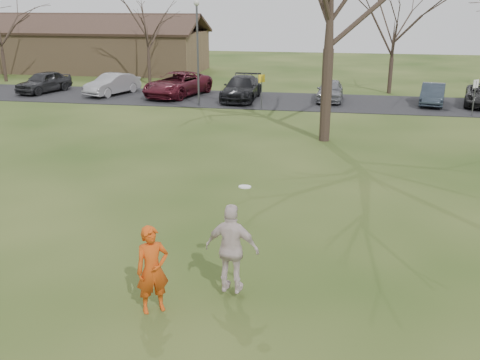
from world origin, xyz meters
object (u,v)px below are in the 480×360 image
car_0 (44,82)px  car_3 (241,88)px  building (93,49)px  player_defender (152,270)px  car_4 (330,90)px  car_1 (112,84)px  car_5 (433,94)px  lamp_post (197,40)px  car_2 (177,84)px  catching_play (232,249)px

car_0 → car_3: size_ratio=0.84×
car_3 → building: building is taller
player_defender → building: bearing=82.2°
car_4 → player_defender: bearing=-94.9°
car_1 → car_4: car_1 is taller
car_4 → building: size_ratio=0.19×
car_1 → car_4: size_ratio=1.08×
car_5 → building: building is taller
building → lamp_post: 20.99m
car_2 → building: building is taller
car_2 → car_5: bearing=14.5°
building → lamp_post: bearing=-47.9°
player_defender → car_5: player_defender is taller
lamp_post → car_2: bearing=126.9°
player_defender → car_4: 26.19m
car_1 → car_4: 14.82m
player_defender → car_1: 28.42m
car_0 → car_4: bearing=15.1°
lamp_post → catching_play: bearing=-73.7°
car_3 → catching_play: 24.91m
lamp_post → building: bearing=132.1°
car_4 → lamp_post: (-7.97, -2.96, 3.25)m
car_2 → catching_play: catching_play is taller
car_0 → lamp_post: 12.72m
player_defender → car_0: player_defender is taller
car_5 → car_2: bearing=-170.2°
car_3 → catching_play: bearing=-79.6°
catching_play → lamp_post: lamp_post is taller
car_1 → car_2: (4.60, 0.23, 0.09)m
car_2 → lamp_post: 4.89m
player_defender → car_4: (2.98, 26.02, -0.24)m
catching_play → car_0: bearing=126.5°
player_defender → catching_play: bearing=-4.6°
car_1 → car_5: car_1 is taller
car_2 → car_0: bearing=-163.7°
car_0 → catching_play: (18.50, -25.01, 0.39)m
car_4 → catching_play: size_ratio=1.66×
car_1 → car_3: (9.12, -0.43, 0.04)m
car_1 → car_2: bearing=22.7°
player_defender → lamp_post: (-4.98, 23.06, 3.01)m
car_0 → car_2: (9.73, 0.20, 0.06)m
car_5 → car_0: bearing=-169.5°
player_defender → car_2: 27.05m
catching_play → car_3: bearing=99.8°
car_5 → lamp_post: size_ratio=0.63×
car_0 → car_3: 14.26m
car_0 → car_3: car_3 is taller
car_4 → catching_play: (-1.46, -25.16, 0.44)m
catching_play → building: (-20.50, 37.70, 0.77)m
car_3 → lamp_post: (-2.27, -2.35, 3.18)m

